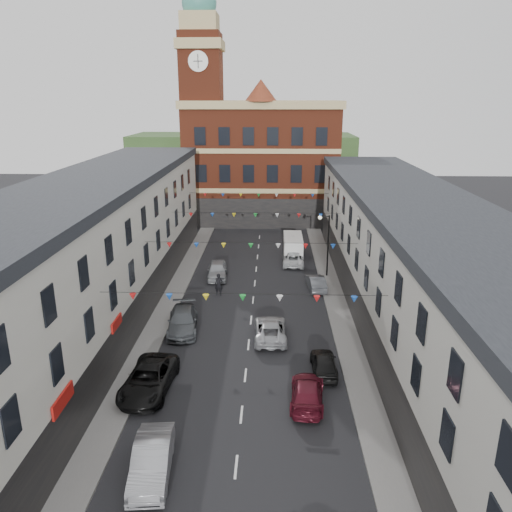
# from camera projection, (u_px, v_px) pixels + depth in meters

# --- Properties ---
(ground) EXTENTS (160.00, 160.00, 0.00)m
(ground) POSITION_uv_depth(u_px,v_px,m) (249.00, 345.00, 34.48)
(ground) COLOR black
(ground) RESTS_ON ground
(pavement_left) EXTENTS (1.80, 64.00, 0.15)m
(pavement_left) POSITION_uv_depth(u_px,v_px,m) (156.00, 329.00, 36.59)
(pavement_left) COLOR #605E5B
(pavement_left) RESTS_ON ground
(pavement_right) EXTENTS (1.80, 64.00, 0.15)m
(pavement_right) POSITION_uv_depth(u_px,v_px,m) (345.00, 332.00, 36.15)
(pavement_right) COLOR #605E5B
(pavement_right) RESTS_ON ground
(terrace_left) EXTENTS (8.40, 56.00, 10.70)m
(terrace_left) POSITION_uv_depth(u_px,v_px,m) (78.00, 265.00, 34.20)
(terrace_left) COLOR beige
(terrace_left) RESTS_ON ground
(terrace_right) EXTENTS (8.40, 56.00, 9.70)m
(terrace_right) POSITION_uv_depth(u_px,v_px,m) (423.00, 276.00, 33.59)
(terrace_right) COLOR #B6B5AB
(terrace_right) RESTS_ON ground
(civic_building) EXTENTS (20.60, 13.30, 18.50)m
(civic_building) POSITION_uv_depth(u_px,v_px,m) (262.00, 161.00, 68.18)
(civic_building) COLOR maroon
(civic_building) RESTS_ON ground
(clock_tower) EXTENTS (5.60, 5.60, 30.00)m
(clock_tower) POSITION_uv_depth(u_px,v_px,m) (202.00, 109.00, 63.56)
(clock_tower) COLOR maroon
(clock_tower) RESTS_ON ground
(distant_hill) EXTENTS (40.00, 14.00, 10.00)m
(distant_hill) POSITION_uv_depth(u_px,v_px,m) (243.00, 162.00, 92.17)
(distant_hill) COLOR #2C4520
(distant_hill) RESTS_ON ground
(street_lamp) EXTENTS (1.10, 0.36, 6.00)m
(street_lamp) POSITION_uv_depth(u_px,v_px,m) (326.00, 237.00, 46.43)
(street_lamp) COLOR black
(street_lamp) RESTS_ON ground
(car_left_b) EXTENTS (2.06, 4.81, 1.54)m
(car_left_b) POSITION_uv_depth(u_px,v_px,m) (152.00, 460.00, 22.38)
(car_left_b) COLOR gray
(car_left_b) RESTS_ON ground
(car_left_c) EXTENTS (2.87, 5.62, 1.52)m
(car_left_c) POSITION_uv_depth(u_px,v_px,m) (149.00, 379.00, 28.85)
(car_left_c) COLOR black
(car_left_c) RESTS_ON ground
(car_left_d) EXTENTS (2.68, 5.36, 1.49)m
(car_left_d) POSITION_uv_depth(u_px,v_px,m) (183.00, 321.00, 36.46)
(car_left_d) COLOR #484C51
(car_left_d) RESTS_ON ground
(car_left_e) EXTENTS (2.11, 4.59, 1.52)m
(car_left_e) POSITION_uv_depth(u_px,v_px,m) (217.00, 270.00, 47.14)
(car_left_e) COLOR #96999E
(car_left_e) RESTS_ON ground
(car_right_c) EXTENTS (2.19, 4.63, 1.30)m
(car_right_c) POSITION_uv_depth(u_px,v_px,m) (307.00, 392.00, 27.75)
(car_right_c) COLOR #54101E
(car_right_c) RESTS_ON ground
(car_right_d) EXTENTS (1.55, 3.84, 1.31)m
(car_right_d) POSITION_uv_depth(u_px,v_px,m) (324.00, 363.00, 30.79)
(car_right_d) COLOR black
(car_right_d) RESTS_ON ground
(car_right_e) EXTENTS (1.71, 4.02, 1.29)m
(car_right_e) POSITION_uv_depth(u_px,v_px,m) (316.00, 282.00, 44.33)
(car_right_e) COLOR #4B4E53
(car_right_e) RESTS_ON ground
(car_right_f) EXTENTS (2.26, 4.66, 1.28)m
(car_right_f) POSITION_uv_depth(u_px,v_px,m) (293.00, 258.00, 50.99)
(car_right_f) COLOR silver
(car_right_f) RESTS_ON ground
(moving_car) EXTENTS (2.34, 4.89, 1.35)m
(moving_car) POSITION_uv_depth(u_px,v_px,m) (270.00, 329.00, 35.25)
(moving_car) COLOR #9FA1A6
(moving_car) RESTS_ON ground
(white_van) EXTENTS (1.95, 5.06, 2.24)m
(white_van) POSITION_uv_depth(u_px,v_px,m) (293.00, 246.00, 53.44)
(white_van) COLOR silver
(white_van) RESTS_ON ground
(pedestrian) EXTENTS (0.74, 0.52, 1.93)m
(pedestrian) POSITION_uv_depth(u_px,v_px,m) (219.00, 285.00, 42.88)
(pedestrian) COLOR black
(pedestrian) RESTS_ON ground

